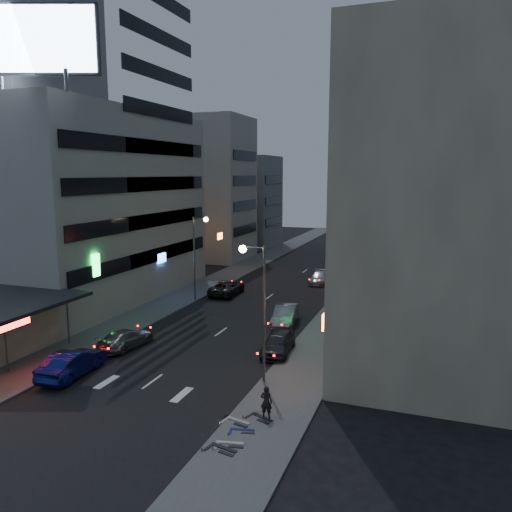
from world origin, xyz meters
The scene contains 28 objects.
ground centered at (0.00, 0.00, 0.00)m, with size 180.00×180.00×0.00m, color black.
sidewalk_left centered at (-8.00, 30.00, 0.06)m, with size 4.00×120.00×0.12m, color #4C4C4F.
sidewalk_right centered at (8.00, 30.00, 0.06)m, with size 4.00×120.00×0.12m, color #4C4C4F.
white_building centered at (-17.00, 20.00, 9.00)m, with size 14.00×24.00×18.00m, color #A6A6A2.
grey_tower centered at (-26.00, 23.00, 17.00)m, with size 10.00×14.00×34.00m, color gray.
shophouse_near centered at (15.00, 10.50, 10.00)m, with size 10.00×11.00×20.00m, color beige.
shophouse_mid centered at (15.50, 22.00, 8.00)m, with size 11.00×12.00×16.00m, color gray.
shophouse_far centered at (15.00, 35.00, 11.00)m, with size 10.00×14.00×22.00m, color beige.
far_left_a centered at (-15.50, 45.00, 10.00)m, with size 11.00×10.00×20.00m, color #A6A6A2.
far_left_b centered at (-16.00, 58.00, 7.50)m, with size 12.00×10.00×15.00m, color gray.
far_right_a centered at (15.50, 50.00, 9.00)m, with size 11.00×12.00×18.00m, color gray.
far_right_b centered at (16.00, 64.00, 12.00)m, with size 12.00×12.00×24.00m, color beige.
billboard centered at (-12.99, 9.97, 21.66)m, with size 9.52×3.75×6.20m.
street_lamp_right_near centered at (5.90, 6.00, 5.36)m, with size 1.60×0.44×8.02m.
street_lamp_left centered at (-5.90, 22.00, 5.36)m, with size 1.60×0.44×8.02m.
street_lamp_right_far centered at (5.90, 40.00, 5.36)m, with size 1.60×0.44×8.02m.
parked_car_right_near centered at (5.60, 11.02, 0.76)m, with size 1.79×4.45×1.52m, color #2A2A2F.
parked_car_right_mid centered at (4.17, 17.51, 0.79)m, with size 1.68×4.80×1.58m, color gray.
parked_car_left centered at (-4.34, 25.27, 0.73)m, with size 2.44×5.28×1.47m, color #2A292E.
parked_car_right_far centered at (3.25, 33.70, 0.65)m, with size 1.82×4.47×1.30m, color #ABADB3.
road_car_blue centered at (-5.00, 3.06, 0.80)m, with size 1.70×4.87×1.60m, color navy.
road_car_silver centered at (-4.86, 8.42, 0.67)m, with size 1.89×4.65×1.35m, color #93959A.
person centered at (7.84, 1.91, 0.95)m, with size 0.60×0.40×1.65m, color black.
scooter_black_a centered at (7.69, -1.44, 0.75)m, with size 2.05×0.68×1.25m, color black, non-canonical shape.
scooter_silver_a centered at (7.68, -0.68, 0.70)m, with size 1.90×0.63×1.16m, color #ADAEB5, non-canonical shape.
scooter_blue centered at (7.73, 0.62, 0.66)m, with size 1.77×0.59×1.08m, color navy, non-canonical shape.
scooter_black_b centered at (8.31, 1.72, 0.72)m, with size 1.98×0.66×1.21m, color black, non-canonical shape.
scooter_silver_b centered at (7.36, 1.08, 0.74)m, with size 2.03×0.68×1.24m, color #B3B8BB, non-canonical shape.
Camera 1 is at (15.30, -20.13, 12.17)m, focal length 35.00 mm.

